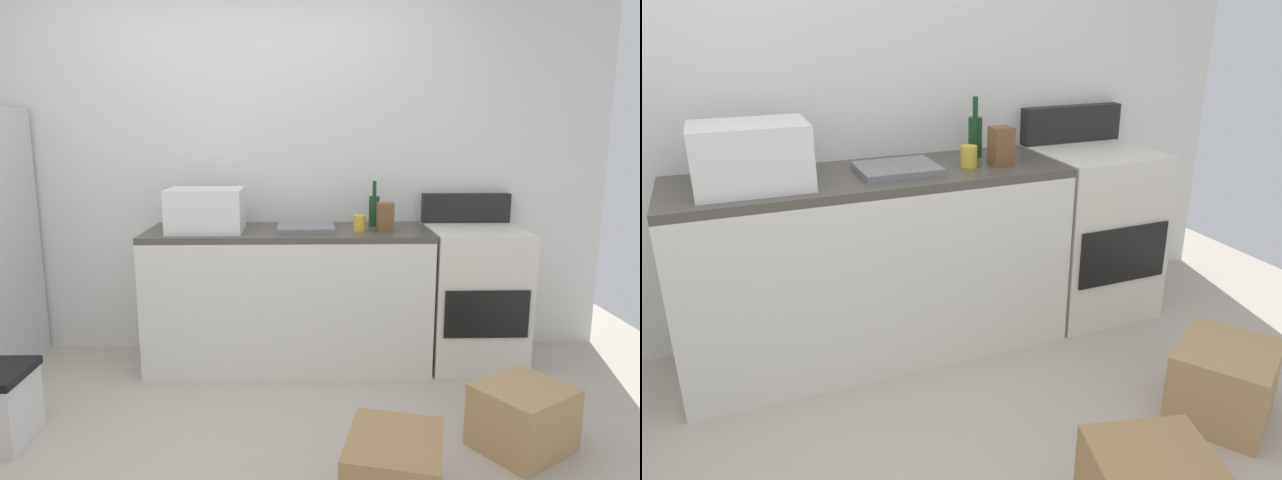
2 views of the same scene
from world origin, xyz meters
TOP-DOWN VIEW (x-y plane):
  - wall_back at (0.00, 1.55)m, footprint 5.00×0.10m
  - kitchen_counter at (0.30, 1.20)m, footprint 1.80×0.60m
  - stove_oven at (1.52, 1.21)m, footprint 0.60×0.61m
  - microwave at (-0.21, 1.14)m, footprint 0.46×0.34m
  - sink_basin at (0.42, 1.18)m, footprint 0.36×0.32m
  - wine_bottle at (0.87, 1.32)m, footprint 0.07×0.07m
  - coffee_mug at (0.76, 1.14)m, footprint 0.08×0.08m
  - knife_block at (0.92, 1.12)m, footprint 0.10×0.10m
  - cardboard_box_large at (1.46, 0.11)m, footprint 0.55×0.53m

SIDE VIEW (x-z plane):
  - cardboard_box_large at x=1.46m, z-range 0.00..0.32m
  - kitchen_counter at x=0.30m, z-range 0.00..0.90m
  - stove_oven at x=1.52m, z-range -0.08..1.02m
  - sink_basin at x=0.42m, z-range 0.90..0.93m
  - coffee_mug at x=0.76m, z-range 0.90..1.00m
  - knife_block at x=0.92m, z-range 0.90..1.08m
  - wine_bottle at x=0.87m, z-range 0.86..1.16m
  - microwave at x=-0.21m, z-range 0.90..1.17m
  - wall_back at x=0.00m, z-range 0.00..2.60m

